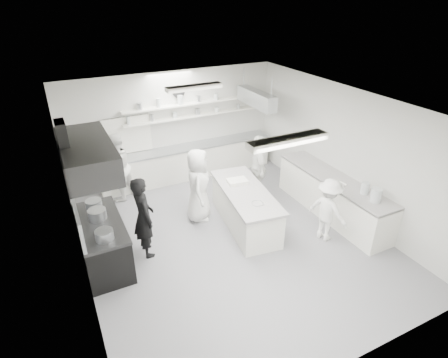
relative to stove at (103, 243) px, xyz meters
name	(u,v)px	position (x,y,z in m)	size (l,w,h in m)	color
floor	(230,238)	(2.60, -0.40, -0.46)	(6.00, 7.00, 0.02)	gray
ceiling	(231,104)	(2.60, -0.40, 2.56)	(6.00, 7.00, 0.02)	white
wall_back	(173,126)	(2.60, 3.10, 1.05)	(6.00, 0.04, 3.00)	silver
wall_front	(357,291)	(2.60, -3.90, 1.05)	(6.00, 0.04, 3.00)	silver
wall_left	(74,213)	(-0.40, -0.40, 1.05)	(0.04, 7.00, 3.00)	silver
wall_right	(344,151)	(5.60, -0.40, 1.05)	(0.04, 7.00, 3.00)	silver
stove	(103,243)	(0.00, 0.00, 0.00)	(0.80, 1.80, 0.90)	black
exhaust_hood	(87,155)	(0.00, 0.00, 1.90)	(0.85, 2.00, 0.50)	#2D2D2E
back_counter	(189,162)	(2.90, 2.80, 0.01)	(5.00, 0.60, 0.92)	white
shelf_lower	(198,115)	(3.30, 2.97, 1.30)	(4.20, 0.26, 0.04)	white
shelf_upper	(197,103)	(3.30, 2.97, 1.65)	(4.20, 0.26, 0.04)	white
pass_through_window	(127,135)	(1.30, 3.08, 1.00)	(1.30, 0.04, 1.00)	black
wall_clock	(178,91)	(2.80, 3.06, 2.00)	(0.32, 0.32, 0.05)	white
right_counter	(332,197)	(5.25, -0.60, 0.02)	(0.74, 3.30, 0.94)	white
pot_rack	(256,98)	(4.60, 2.00, 1.85)	(0.30, 1.60, 0.40)	#AEB1B7
light_fixture_front	(288,140)	(2.60, -2.20, 2.49)	(1.30, 0.25, 0.10)	white
light_fixture_rear	(194,87)	(2.60, 1.40, 2.49)	(1.30, 0.25, 0.10)	white
prep_island	(245,208)	(3.15, -0.07, -0.03)	(0.86, 2.30, 0.85)	white
stove_pot	(97,215)	(0.00, 0.13, 0.58)	(0.34, 0.34, 0.25)	#AEB1B7
cook_stove	(144,217)	(0.83, -0.08, 0.42)	(0.64, 0.42, 1.74)	black
cook_back	(117,168)	(0.82, 2.40, 0.44)	(0.86, 0.67, 1.78)	white
cook_island_left	(198,185)	(2.31, 0.64, 0.43)	(0.86, 0.56, 1.76)	white
cook_island_right	(258,167)	(4.05, 0.88, 0.41)	(1.01, 0.42, 1.72)	white
cook_right	(328,210)	(4.47, -1.32, 0.27)	(0.93, 0.53, 1.44)	white
bowl_island_a	(258,204)	(3.11, -0.67, 0.43)	(0.24, 0.24, 0.06)	#AEB1B7
bowl_island_b	(264,205)	(3.21, -0.74, 0.42)	(0.17, 0.17, 0.05)	white
bowl_right	(340,185)	(5.11, -0.92, 0.52)	(0.24, 0.24, 0.06)	white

